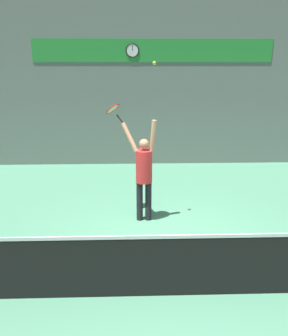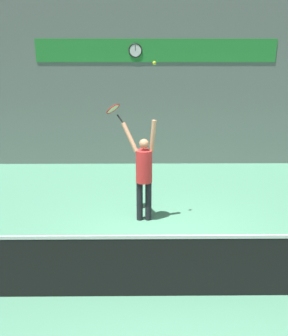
{
  "view_description": "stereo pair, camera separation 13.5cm",
  "coord_description": "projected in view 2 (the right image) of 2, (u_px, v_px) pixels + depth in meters",
  "views": [
    {
      "loc": [
        -0.59,
        -4.91,
        3.11
      ],
      "look_at": [
        -0.4,
        1.32,
        1.13
      ],
      "focal_mm": 35.0,
      "sensor_mm": 36.0,
      "label": 1
    },
    {
      "loc": [
        -0.45,
        -4.91,
        3.11
      ],
      "look_at": [
        -0.4,
        1.32,
        1.13
      ],
      "focal_mm": 35.0,
      "sensor_mm": 36.0,
      "label": 2
    }
  ],
  "objects": [
    {
      "name": "sponsor_banner",
      "position": [
        156.0,
        51.0,
        9.69
      ],
      "size": [
        7.15,
        0.02,
        0.65
      ],
      "color": "#288C38"
    },
    {
      "name": "tennis_racket",
      "position": [
        114.0,
        110.0,
        6.5
      ],
      "size": [
        0.41,
        0.4,
        0.39
      ],
      "color": "black"
    },
    {
      "name": "tennis_player",
      "position": [
        144.0,
        171.0,
        6.56
      ],
      "size": [
        0.73,
        0.44,
        2.1
      ],
      "color": "black",
      "rests_on": "ground_plane"
    },
    {
      "name": "tennis_ball",
      "position": [
        154.0,
        63.0,
        5.88
      ],
      "size": [
        0.07,
        0.07,
        0.07
      ],
      "color": "#CCDB2D"
    },
    {
      "name": "court_net",
      "position": [
        175.0,
        265.0,
        4.46
      ],
      "size": [
        6.85,
        0.07,
        1.06
      ],
      "color": "#333333",
      "rests_on": "ground_plane"
    },
    {
      "name": "back_wall",
      "position": [
        156.0,
        85.0,
        10.05
      ],
      "size": [
        18.0,
        0.1,
        5.0
      ],
      "color": "slate",
      "rests_on": "ground_plane"
    },
    {
      "name": "ground_plane",
      "position": [
        168.0,
        254.0,
        5.63
      ],
      "size": [
        18.0,
        18.0,
        0.0
      ],
      "primitive_type": "plane",
      "color": "#4C8C6B"
    },
    {
      "name": "scoreboard_clock",
      "position": [
        135.0,
        50.0,
        9.66
      ],
      "size": [
        0.41,
        0.04,
        0.41
      ],
      "color": "white"
    }
  ]
}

